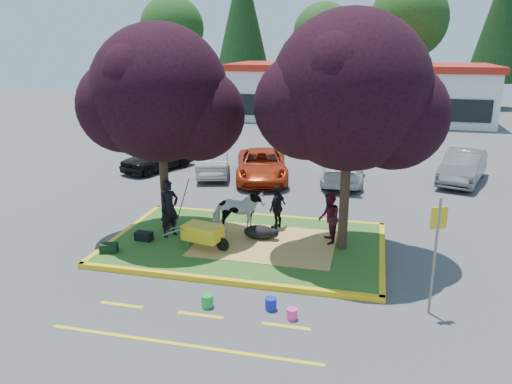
% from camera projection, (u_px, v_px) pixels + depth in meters
% --- Properties ---
extents(ground, '(90.00, 90.00, 0.00)m').
position_uv_depth(ground, '(246.00, 246.00, 15.41)').
color(ground, '#424244').
rests_on(ground, ground).
extents(median_island, '(8.00, 5.00, 0.15)m').
position_uv_depth(median_island, '(246.00, 244.00, 15.39)').
color(median_island, '#255A1C').
rests_on(median_island, ground).
extents(curb_near, '(8.30, 0.16, 0.15)m').
position_uv_depth(curb_near, '(221.00, 281.00, 12.99)').
color(curb_near, yellow).
rests_on(curb_near, ground).
extents(curb_far, '(8.30, 0.16, 0.15)m').
position_uv_depth(curb_far, '(265.00, 216.00, 17.79)').
color(curb_far, yellow).
rests_on(curb_far, ground).
extents(curb_left, '(0.16, 5.30, 0.15)m').
position_uv_depth(curb_left, '(126.00, 232.00, 16.31)').
color(curb_left, yellow).
rests_on(curb_left, ground).
extents(curb_right, '(0.16, 5.30, 0.15)m').
position_uv_depth(curb_right, '(382.00, 256.00, 14.48)').
color(curb_right, yellow).
rests_on(curb_right, ground).
extents(straw_bedding, '(4.20, 3.00, 0.01)m').
position_uv_depth(straw_bedding, '(265.00, 243.00, 15.23)').
color(straw_bedding, tan).
rests_on(straw_bedding, median_island).
extents(tree_purple_left, '(5.06, 4.20, 6.51)m').
position_uv_depth(tree_purple_left, '(160.00, 100.00, 15.13)').
color(tree_purple_left, black).
rests_on(tree_purple_left, median_island).
extents(tree_purple_right, '(5.30, 4.40, 6.82)m').
position_uv_depth(tree_purple_right, '(350.00, 99.00, 13.61)').
color(tree_purple_right, black).
rests_on(tree_purple_right, median_island).
extents(fire_lane_stripe_a, '(1.10, 0.12, 0.01)m').
position_uv_depth(fire_lane_stripe_a, '(122.00, 305.00, 11.95)').
color(fire_lane_stripe_a, yellow).
rests_on(fire_lane_stripe_a, ground).
extents(fire_lane_stripe_b, '(1.10, 0.12, 0.01)m').
position_uv_depth(fire_lane_stripe_b, '(200.00, 315.00, 11.50)').
color(fire_lane_stripe_b, yellow).
rests_on(fire_lane_stripe_b, ground).
extents(fire_lane_stripe_c, '(1.10, 0.12, 0.01)m').
position_uv_depth(fire_lane_stripe_c, '(286.00, 326.00, 11.05)').
color(fire_lane_stripe_c, yellow).
rests_on(fire_lane_stripe_c, ground).
extents(fire_lane_long, '(6.00, 0.10, 0.01)m').
position_uv_depth(fire_lane_long, '(181.00, 344.00, 10.39)').
color(fire_lane_long, yellow).
rests_on(fire_lane_long, ground).
extents(retail_building, '(20.40, 8.40, 4.40)m').
position_uv_depth(retail_building, '(357.00, 91.00, 40.36)').
color(retail_building, silver).
rests_on(retail_building, ground).
extents(treeline, '(46.58, 7.80, 14.63)m').
position_uv_depth(treeline, '(357.00, 24.00, 47.91)').
color(treeline, black).
rests_on(treeline, ground).
extents(cow, '(1.79, 1.33, 1.38)m').
position_uv_depth(cow, '(238.00, 212.00, 15.96)').
color(cow, silver).
rests_on(cow, median_island).
extents(calf, '(1.02, 0.62, 0.43)m').
position_uv_depth(calf, '(259.00, 232.00, 15.54)').
color(calf, black).
rests_on(calf, median_island).
extents(handler, '(0.73, 0.79, 1.82)m').
position_uv_depth(handler, '(169.00, 208.00, 15.58)').
color(handler, black).
rests_on(handler, median_island).
extents(visitor_a, '(0.75, 0.88, 1.58)m').
position_uv_depth(visitor_a, '(329.00, 218.00, 15.06)').
color(visitor_a, '#4D1621').
rests_on(visitor_a, median_island).
extents(visitor_b, '(0.64, 0.93, 1.46)m').
position_uv_depth(visitor_b, '(277.00, 207.00, 16.26)').
color(visitor_b, black).
rests_on(visitor_b, median_island).
extents(wheelbarrow, '(2.00, 0.90, 0.76)m').
position_uv_depth(wheelbarrow, '(203.00, 233.00, 14.65)').
color(wheelbarrow, black).
rests_on(wheelbarrow, median_island).
extents(gear_bag_dark, '(0.55, 0.33, 0.27)m').
position_uv_depth(gear_bag_dark, '(144.00, 236.00, 15.43)').
color(gear_bag_dark, black).
rests_on(gear_bag_dark, median_island).
extents(gear_bag_green, '(0.56, 0.43, 0.26)m').
position_uv_depth(gear_bag_green, '(109.00, 248.00, 14.55)').
color(gear_bag_green, black).
rests_on(gear_bag_green, median_island).
extents(sign_post, '(0.37, 0.19, 2.79)m').
position_uv_depth(sign_post, '(436.00, 243.00, 11.11)').
color(sign_post, slate).
rests_on(sign_post, ground).
extents(bucket_green, '(0.36, 0.36, 0.31)m').
position_uv_depth(bucket_green, '(207.00, 301.00, 11.82)').
color(bucket_green, green).
rests_on(bucket_green, ground).
extents(bucket_pink, '(0.27, 0.27, 0.26)m').
position_uv_depth(bucket_pink, '(292.00, 314.00, 11.31)').
color(bucket_pink, '#FF38A7').
rests_on(bucket_pink, ground).
extents(bucket_blue, '(0.32, 0.32, 0.30)m').
position_uv_depth(bucket_blue, '(271.00, 304.00, 11.71)').
color(bucket_blue, '#1720BB').
rests_on(bucket_blue, ground).
extents(car_black, '(3.02, 4.27, 1.35)m').
position_uv_depth(car_black, '(158.00, 156.00, 24.40)').
color(car_black, black).
rests_on(car_black, ground).
extents(car_silver, '(2.41, 4.18, 1.30)m').
position_uv_depth(car_silver, '(213.00, 161.00, 23.48)').
color(car_silver, '#A2A4A9').
rests_on(car_silver, ground).
extents(car_red, '(3.31, 5.24, 1.35)m').
position_uv_depth(car_red, '(262.00, 165.00, 22.65)').
color(car_red, '#AA2B0E').
rests_on(car_red, ground).
extents(car_white, '(1.87, 4.44, 1.28)m').
position_uv_depth(car_white, '(343.00, 168.00, 22.27)').
color(car_white, silver).
rests_on(car_white, ground).
extents(car_grey, '(2.72, 4.58, 1.43)m').
position_uv_depth(car_grey, '(463.00, 167.00, 22.22)').
color(car_grey, '#53555B').
rests_on(car_grey, ground).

